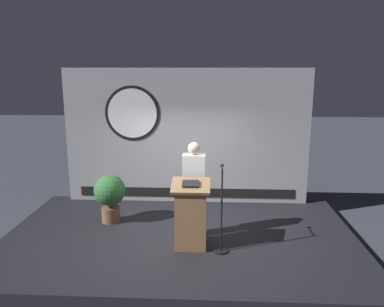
{
  "coord_description": "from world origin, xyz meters",
  "views": [
    {
      "loc": [
        0.56,
        -6.5,
        3.29
      ],
      "look_at": [
        0.22,
        -0.07,
        1.85
      ],
      "focal_mm": 35.8,
      "sensor_mm": 36.0,
      "label": 1
    }
  ],
  "objects_px": {
    "podium": "(191,215)",
    "speaker_person": "(194,189)",
    "microphone_stand": "(221,222)",
    "potted_plant": "(110,194)"
  },
  "relations": [
    {
      "from": "podium",
      "to": "speaker_person",
      "type": "height_order",
      "value": "speaker_person"
    },
    {
      "from": "podium",
      "to": "speaker_person",
      "type": "relative_size",
      "value": 0.68
    },
    {
      "from": "potted_plant",
      "to": "speaker_person",
      "type": "bearing_deg",
      "value": -18.09
    },
    {
      "from": "podium",
      "to": "potted_plant",
      "type": "distance_m",
      "value": 1.94
    },
    {
      "from": "podium",
      "to": "microphone_stand",
      "type": "xyz_separation_m",
      "value": [
        0.51,
        -0.1,
        -0.07
      ]
    },
    {
      "from": "speaker_person",
      "to": "potted_plant",
      "type": "bearing_deg",
      "value": 161.91
    },
    {
      "from": "speaker_person",
      "to": "microphone_stand",
      "type": "height_order",
      "value": "speaker_person"
    },
    {
      "from": "microphone_stand",
      "to": "potted_plant",
      "type": "height_order",
      "value": "microphone_stand"
    },
    {
      "from": "podium",
      "to": "speaker_person",
      "type": "xyz_separation_m",
      "value": [
        0.03,
        0.48,
        0.32
      ]
    },
    {
      "from": "speaker_person",
      "to": "microphone_stand",
      "type": "bearing_deg",
      "value": -50.22
    }
  ]
}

